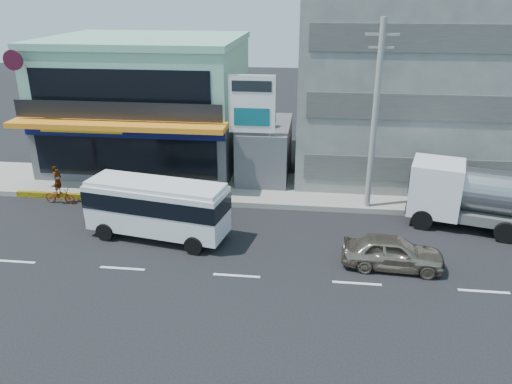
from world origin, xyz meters
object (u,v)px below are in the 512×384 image
at_px(shop_building, 149,106).
at_px(utility_pole_near, 375,118).
at_px(tanker_truck, 489,197).
at_px(satellite_dish, 264,127).
at_px(billboard, 252,111).
at_px(concrete_building, 430,62).
at_px(motorcycle_rider, 59,191).
at_px(minibus, 157,205).
at_px(sedan, 393,252).

xyz_separation_m(shop_building, utility_pole_near, (14.00, -6.55, 1.15)).
bearing_deg(tanker_truck, satellite_dish, 156.13).
bearing_deg(billboard, concrete_building, 28.92).
relative_size(shop_building, satellite_dish, 8.27).
height_order(tanker_truck, motorcycle_rider, tanker_truck).
xyz_separation_m(shop_building, motorcycle_rider, (-3.02, -7.52, -3.27)).
bearing_deg(utility_pole_near, minibus, -157.17).
xyz_separation_m(concrete_building, motorcycle_rider, (-21.02, -8.57, -6.27)).
height_order(sedan, tanker_truck, tanker_truck).
relative_size(satellite_dish, sedan, 0.35).
bearing_deg(tanker_truck, shop_building, 157.60).
xyz_separation_m(billboard, utility_pole_near, (6.50, -1.80, 0.22)).
distance_m(utility_pole_near, motorcycle_rider, 17.61).
bearing_deg(satellite_dish, shop_building, 159.79).
xyz_separation_m(satellite_dish, sedan, (6.56, -9.50, -2.84)).
height_order(concrete_building, satellite_dish, concrete_building).
height_order(concrete_building, minibus, concrete_building).
distance_m(concrete_building, motorcycle_rider, 23.55).
bearing_deg(tanker_truck, concrete_building, 100.27).
relative_size(concrete_building, sedan, 3.72).
height_order(shop_building, satellite_dish, shop_building).
relative_size(shop_building, tanker_truck, 1.46).
xyz_separation_m(satellite_dish, motorcycle_rider, (-11.02, -4.57, -2.84)).
bearing_deg(sedan, satellite_dish, 38.06).
bearing_deg(satellite_dish, minibus, -118.41).
relative_size(shop_building, concrete_building, 0.77).
bearing_deg(sedan, concrete_building, -10.86).
height_order(concrete_building, billboard, concrete_building).
height_order(concrete_building, tanker_truck, concrete_building).
height_order(shop_building, motorcycle_rider, shop_building).
bearing_deg(concrete_building, satellite_dish, -158.20).
bearing_deg(motorcycle_rider, tanker_truck, -1.48).
distance_m(shop_building, satellite_dish, 8.54).
height_order(minibus, motorcycle_rider, minibus).
bearing_deg(billboard, minibus, -121.72).
bearing_deg(minibus, billboard, 58.28).
distance_m(utility_pole_near, minibus, 11.69).
bearing_deg(minibus, utility_pole_near, 22.83).
bearing_deg(satellite_dish, concrete_building, 21.80).
bearing_deg(shop_building, motorcycle_rider, -111.89).
distance_m(utility_pole_near, tanker_truck, 6.79).
bearing_deg(billboard, motorcycle_rider, -165.23).
xyz_separation_m(utility_pole_near, motorcycle_rider, (-17.02, -0.97, -4.42)).
distance_m(billboard, sedan, 11.26).
height_order(billboard, sedan, billboard).
bearing_deg(motorcycle_rider, satellite_dish, 22.54).
bearing_deg(billboard, tanker_truck, -15.44).
relative_size(concrete_building, tanker_truck, 1.88).
relative_size(shop_building, utility_pole_near, 1.24).
distance_m(satellite_dish, utility_pole_near, 7.17).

